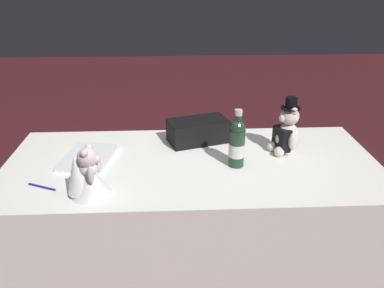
% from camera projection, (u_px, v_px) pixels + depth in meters
% --- Properties ---
extents(ground_plane, '(12.00, 12.00, 0.00)m').
position_uv_depth(ground_plane, '(192.00, 277.00, 2.28)').
color(ground_plane, '#47191E').
extents(reception_table, '(1.87, 0.84, 0.76)m').
position_uv_depth(reception_table, '(192.00, 224.00, 2.12)').
color(reception_table, white).
rests_on(reception_table, ground_plane).
extents(teddy_bear_groom, '(0.16, 0.16, 0.30)m').
position_uv_depth(teddy_bear_groom, '(286.00, 132.00, 2.02)').
color(teddy_bear_groom, silver).
rests_on(teddy_bear_groom, reception_table).
extents(teddy_bear_bride, '(0.22, 0.18, 0.23)m').
position_uv_depth(teddy_bear_bride, '(86.00, 175.00, 1.65)').
color(teddy_bear_bride, white).
rests_on(teddy_bear_bride, reception_table).
extents(champagne_bottle, '(0.08, 0.08, 0.29)m').
position_uv_depth(champagne_bottle, '(237.00, 142.00, 1.88)').
color(champagne_bottle, '#203C27').
rests_on(champagne_bottle, reception_table).
extents(signing_pen, '(0.14, 0.07, 0.01)m').
position_uv_depth(signing_pen, '(43.00, 187.00, 1.74)').
color(signing_pen, navy).
rests_on(signing_pen, reception_table).
extents(gift_case_black, '(0.36, 0.26, 0.13)m').
position_uv_depth(gift_case_black, '(198.00, 131.00, 2.17)').
color(gift_case_black, black).
rests_on(gift_case_black, reception_table).
extents(guestbook, '(0.28, 0.34, 0.02)m').
position_uv_depth(guestbook, '(88.00, 157.00, 1.98)').
color(guestbook, white).
rests_on(guestbook, reception_table).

